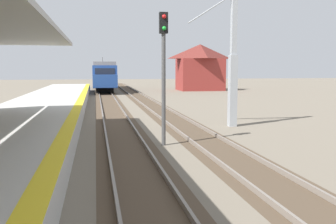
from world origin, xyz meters
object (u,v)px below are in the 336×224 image
Objects in this scene: rail_signal_post at (164,65)px; distant_trackside_house at (200,66)px; catenary_pylon_far_side at (228,58)px; approaching_train at (103,75)px.

distant_trackside_house is (11.80, 36.31, 0.14)m from rail_signal_post.
distant_trackside_house is (7.66, 32.15, -0.27)m from catenary_pylon_far_side.
distant_trackside_house reaches higher than rail_signal_post.
catenary_pylon_far_side is at bearing 45.07° from rail_signal_post.
catenary_pylon_far_side reaches higher than rail_signal_post.
distant_trackside_house is at bearing -11.36° from approaching_train.
catenary_pylon_far_side reaches higher than distant_trackside_house.
approaching_train is at bearing 168.64° from distant_trackside_house.
catenary_pylon_far_side is at bearing -80.80° from approaching_train.
rail_signal_post is at bearing -134.93° from catenary_pylon_far_side.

